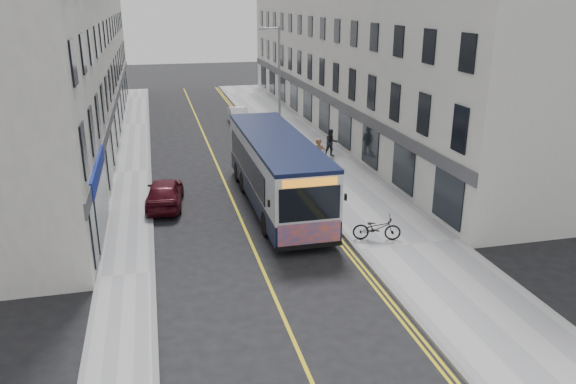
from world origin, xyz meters
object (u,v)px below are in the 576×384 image
bicycle (377,228)px  car_white (239,116)px  streetlamp (278,87)px  pedestrian_near (319,156)px  car_maroon (165,192)px  city_bus (276,169)px  pedestrian_far (331,143)px

bicycle → car_white: (-1.94, 24.39, 0.01)m
bicycle → streetlamp: bearing=19.6°
streetlamp → car_white: streetlamp is taller
pedestrian_near → car_white: pedestrian_near is taller
bicycle → car_maroon: 10.55m
streetlamp → city_bus: size_ratio=0.68×
streetlamp → car_white: (-1.04, 9.91, -3.73)m
pedestrian_far → car_white: pedestrian_far is taller
streetlamp → pedestrian_far: (3.04, -1.62, -3.39)m
city_bus → car_white: city_bus is taller
pedestrian_near → car_white: (-2.34, 14.68, -0.46)m
bicycle → pedestrian_near: bearing=13.7°
car_white → bicycle: bearing=-84.5°
city_bus → car_maroon: city_bus is taller
streetlamp → car_maroon: streetlamp is taller
streetlamp → pedestrian_near: size_ratio=4.01×
pedestrian_far → car_maroon: size_ratio=0.42×
car_maroon → streetlamp: bearing=-126.8°
bicycle → pedestrian_near: (0.40, 9.70, 0.48)m
bicycle → pedestrian_near: pedestrian_near is taller
bicycle → pedestrian_far: (2.14, 12.86, 0.35)m
bicycle → pedestrian_near: 9.72m
pedestrian_far → car_maroon: 12.32m
streetlamp → city_bus: bearing=-103.3°
streetlamp → pedestrian_near: streetlamp is taller
streetlamp → bicycle: (0.90, -14.48, -3.74)m
car_maroon → pedestrian_far: bearing=-142.5°
pedestrian_near → pedestrian_far: size_ratio=1.14×
bicycle → car_maroon: bearing=68.4°
car_maroon → pedestrian_near: bearing=-153.5°
streetlamp → car_maroon: size_ratio=1.91×
pedestrian_near → car_white: bearing=110.8°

